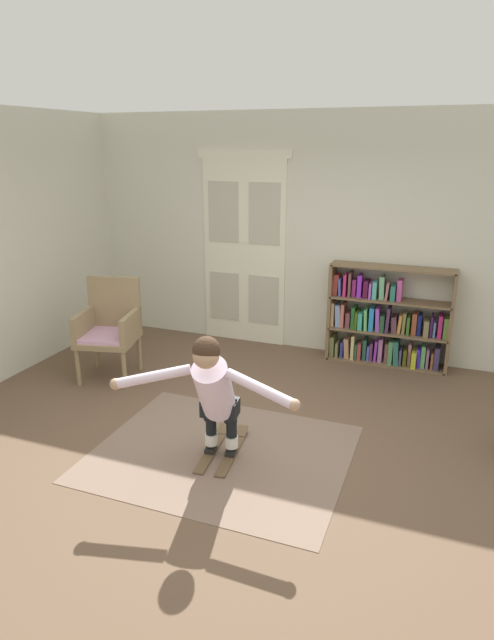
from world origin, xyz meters
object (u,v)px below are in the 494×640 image
bookshelf (385,323)px  person_skier (214,388)px  wicker_chair (110,326)px  skis_pair (223,449)px

bookshelf → person_skier: size_ratio=0.96×
wicker_chair → skis_pair: (1.82, -1.06, -0.56)m
skis_pair → bookshelf: bearing=68.2°
wicker_chair → skis_pair: wicker_chair is taller
skis_pair → person_skier: person_skier is taller
person_skier → skis_pair: bearing=96.3°
bookshelf → skis_pair: size_ratio=1.84×
wicker_chair → skis_pair: size_ratio=1.43×
skis_pair → person_skier: bearing=-83.7°
bookshelf → skis_pair: 2.75m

